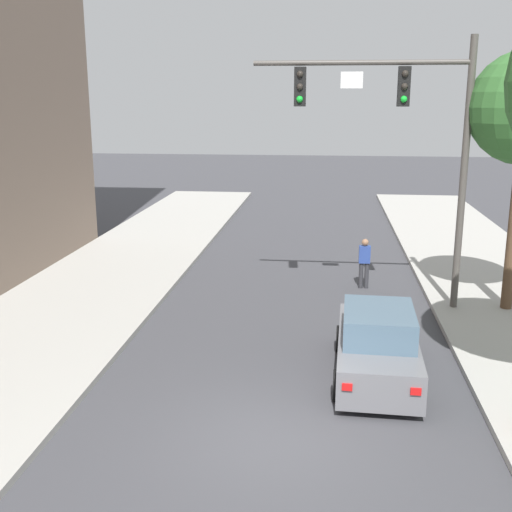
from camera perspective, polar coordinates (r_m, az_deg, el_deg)
ground_plane at (r=11.88m, az=1.49°, el=-16.27°), size 120.00×120.00×0.00m
traffic_signal_mast at (r=18.02m, az=13.42°, el=11.48°), size 5.93×0.38×7.50m
car_lead_grey at (r=14.23m, az=10.93°, el=-7.99°), size 1.95×4.29×1.60m
pedestrian_crossing_road at (r=20.64m, az=9.79°, el=-0.44°), size 0.36×0.22×1.64m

